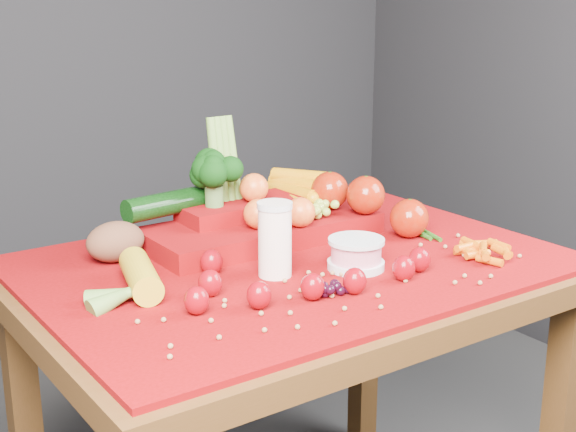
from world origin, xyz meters
TOP-DOWN VIEW (x-y plane):
  - table at (0.00, 0.00)m, footprint 1.10×0.80m
  - red_cloth at (0.00, 0.00)m, footprint 1.05×0.75m
  - milk_glass at (-0.08, -0.06)m, footprint 0.07×0.07m
  - yogurt_bowl at (0.07, -0.11)m, footprint 0.11×0.11m
  - strawberry_scatter at (-0.12, -0.14)m, footprint 0.54×0.28m
  - dark_grape_cluster at (-0.06, -0.20)m, footprint 0.06×0.05m
  - soybean_scatter at (0.00, -0.20)m, footprint 0.84×0.24m
  - corn_ear at (-0.36, -0.01)m, footprint 0.22×0.26m
  - potato at (-0.30, 0.20)m, footprint 0.12×0.09m
  - baby_carrot_pile at (0.32, -0.21)m, footprint 0.18×0.18m
  - green_bean_pile at (0.33, -0.01)m, footprint 0.14×0.12m
  - produce_mound at (0.05, 0.15)m, footprint 0.61×0.37m

SIDE VIEW (x-z plane):
  - table at x=0.00m, z-range 0.28..1.03m
  - red_cloth at x=0.00m, z-range 0.75..0.76m
  - soybean_scatter at x=0.00m, z-range 0.76..0.77m
  - green_bean_pile at x=0.33m, z-range 0.76..0.77m
  - dark_grape_cluster at x=-0.06m, z-range 0.76..0.79m
  - baby_carrot_pile at x=0.32m, z-range 0.76..0.79m
  - corn_ear at x=-0.36m, z-range 0.76..0.81m
  - strawberry_scatter at x=-0.12m, z-range 0.76..0.82m
  - yogurt_bowl at x=0.07m, z-range 0.76..0.83m
  - potato at x=-0.30m, z-range 0.76..0.84m
  - produce_mound at x=0.05m, z-range 0.69..0.95m
  - milk_glass at x=-0.08m, z-range 0.77..0.91m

